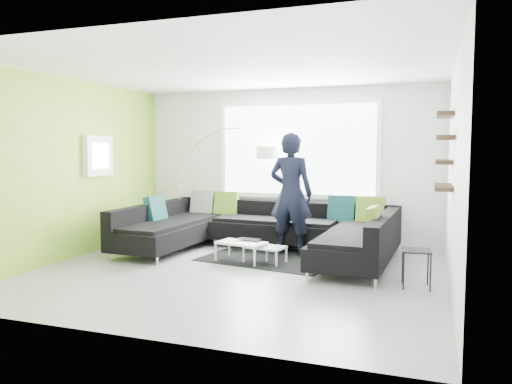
% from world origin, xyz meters
% --- Properties ---
extents(ground, '(5.50, 5.50, 0.00)m').
position_xyz_m(ground, '(0.00, 0.00, 0.00)').
color(ground, gray).
rests_on(ground, ground).
extents(room_shell, '(5.54, 5.04, 2.82)m').
position_xyz_m(room_shell, '(0.04, 0.21, 1.81)').
color(room_shell, silver).
rests_on(room_shell, ground).
extents(sectional_sofa, '(4.27, 2.76, 0.90)m').
position_xyz_m(sectional_sofa, '(-0.09, 1.17, 0.40)').
color(sectional_sofa, black).
rests_on(sectional_sofa, ground).
extents(rug, '(2.23, 1.78, 0.01)m').
position_xyz_m(rug, '(0.16, 1.05, 0.01)').
color(rug, black).
rests_on(rug, ground).
extents(coffee_table, '(1.02, 0.71, 0.31)m').
position_xyz_m(coffee_table, '(-0.02, 0.70, 0.15)').
color(coffee_table, white).
rests_on(coffee_table, ground).
extents(arc_lamp, '(1.95, 0.56, 2.10)m').
position_xyz_m(arc_lamp, '(-1.96, 2.04, 1.05)').
color(arc_lamp, white).
rests_on(arc_lamp, ground).
extents(side_table, '(0.38, 0.38, 0.47)m').
position_xyz_m(side_table, '(2.35, 0.09, 0.24)').
color(side_table, black).
rests_on(side_table, ground).
extents(person, '(0.79, 0.58, 1.98)m').
position_xyz_m(person, '(0.35, 1.50, 0.99)').
color(person, black).
rests_on(person, ground).
extents(laptop, '(0.44, 0.35, 0.03)m').
position_xyz_m(laptop, '(-0.13, 0.76, 0.32)').
color(laptop, black).
rests_on(laptop, coffee_table).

